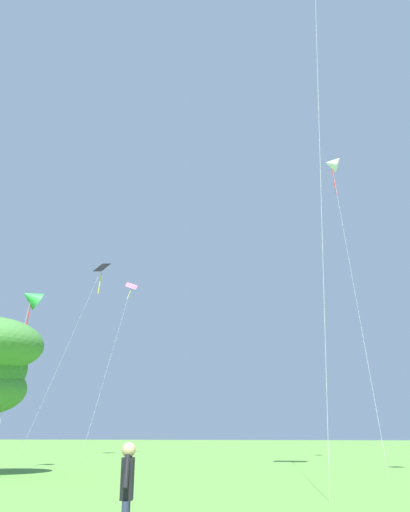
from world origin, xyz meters
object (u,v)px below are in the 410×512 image
kite_green_small (31,298)px  kite_white_distant (332,164)px  kite_pink_low (129,295)px  person_far_back (127,488)px  kite_black_large (100,275)px

kite_green_small → kite_white_distant: size_ratio=0.43×
kite_pink_low → person_far_back: (15.75, -38.82, -14.21)m
kite_pink_low → person_far_back: bearing=-67.9°
kite_black_large → kite_white_distant: (22.22, -4.89, 6.46)m
kite_black_large → kite_green_small: bearing=-77.3°
person_far_back → kite_black_large: bearing=116.3°
kite_green_small → kite_black_large: bearing=102.7°
kite_green_small → kite_black_large: size_ratio=0.57×
kite_pink_low → kite_white_distant: (20.76, -8.90, 7.55)m
kite_green_small → kite_pink_low: kite_pink_low is taller
kite_green_small → kite_pink_low: (-2.41, 21.14, 5.85)m
kite_green_small → person_far_back: bearing=-52.9°
kite_white_distant → kite_black_large: bearing=167.6°
kite_pink_low → kite_white_distant: size_ratio=0.72×
kite_green_small → kite_white_distant: (18.36, 12.24, 13.39)m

